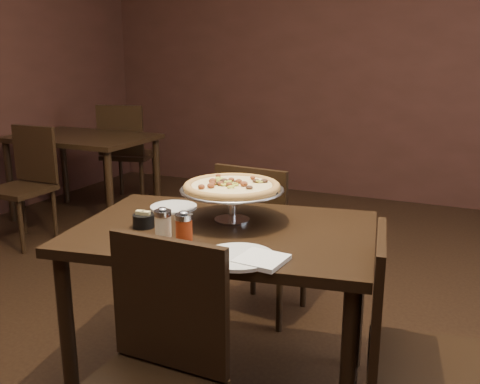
% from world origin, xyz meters
% --- Properties ---
extents(room, '(6.04, 7.04, 2.84)m').
position_xyz_m(room, '(0.06, 0.03, 1.40)').
color(room, black).
rests_on(room, ground).
extents(dining_table, '(1.32, 0.99, 0.75)m').
position_xyz_m(dining_table, '(0.05, -0.03, 0.65)').
color(dining_table, black).
rests_on(dining_table, ground).
extents(background_table, '(1.20, 0.80, 0.75)m').
position_xyz_m(background_table, '(-2.20, 1.74, 0.65)').
color(background_table, black).
rests_on(background_table, ground).
extents(pizza_stand, '(0.44, 0.44, 0.18)m').
position_xyz_m(pizza_stand, '(0.04, 0.07, 0.90)').
color(pizza_stand, '#B2B3BA').
rests_on(pizza_stand, dining_table).
extents(parmesan_shaker, '(0.07, 0.07, 0.12)m').
position_xyz_m(parmesan_shaker, '(-0.11, -0.22, 0.81)').
color(parmesan_shaker, '#F8EDC1').
rests_on(parmesan_shaker, dining_table).
extents(pepper_flake_shaker, '(0.07, 0.07, 0.12)m').
position_xyz_m(pepper_flake_shaker, '(-0.02, -0.23, 0.81)').
color(pepper_flake_shaker, '#98250D').
rests_on(pepper_flake_shaker, dining_table).
extents(packet_caddy, '(0.09, 0.09, 0.07)m').
position_xyz_m(packet_caddy, '(-0.25, -0.16, 0.78)').
color(packet_caddy, black).
rests_on(packet_caddy, dining_table).
extents(napkin_stack, '(0.17, 0.17, 0.02)m').
position_xyz_m(napkin_stack, '(0.34, -0.31, 0.76)').
color(napkin_stack, white).
rests_on(napkin_stack, dining_table).
extents(plate_left, '(0.21, 0.21, 0.01)m').
position_xyz_m(plate_left, '(-0.28, 0.13, 0.76)').
color(plate_left, white).
rests_on(plate_left, dining_table).
extents(plate_near, '(0.26, 0.26, 0.01)m').
position_xyz_m(plate_near, '(0.25, -0.31, 0.76)').
color(plate_near, white).
rests_on(plate_near, dining_table).
extents(serving_spatula, '(0.13, 0.13, 0.02)m').
position_xyz_m(serving_spatula, '(0.22, 0.03, 0.90)').
color(serving_spatula, '#B2B3BA').
rests_on(serving_spatula, pizza_stand).
extents(chair_far, '(0.44, 0.44, 0.88)m').
position_xyz_m(chair_far, '(-0.07, 0.66, 0.48)').
color(chair_far, black).
rests_on(chair_far, ground).
extents(chair_near, '(0.42, 0.42, 0.89)m').
position_xyz_m(chair_near, '(0.13, -0.69, 0.49)').
color(chair_near, black).
rests_on(chair_near, ground).
extents(chair_side, '(0.47, 0.47, 0.87)m').
position_xyz_m(chair_side, '(0.83, -0.18, 0.48)').
color(chair_side, black).
rests_on(chair_side, ground).
extents(bg_chair_far, '(0.55, 0.55, 0.97)m').
position_xyz_m(bg_chair_far, '(-2.17, 2.33, 0.53)').
color(bg_chair_far, black).
rests_on(bg_chair_far, ground).
extents(bg_chair_near, '(0.42, 0.42, 0.90)m').
position_xyz_m(bg_chair_near, '(-2.21, 1.08, 0.49)').
color(bg_chair_near, black).
rests_on(bg_chair_near, ground).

